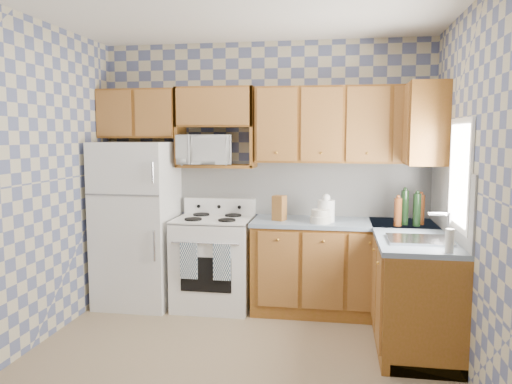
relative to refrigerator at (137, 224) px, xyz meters
The scene contains 30 objects.
floor 1.97m from the refrigerator, 44.43° to the right, with size 3.40×3.40×0.00m, color #897354.
back_wall 1.42m from the refrigerator, 15.35° to the left, with size 3.40×0.02×2.70m, color slate.
right_wall 3.27m from the refrigerator, 22.79° to the right, with size 0.02×3.20×2.70m, color slate.
backsplash_back 1.75m from the refrigerator, 11.47° to the left, with size 2.60×0.01×0.56m, color silver.
backsplash_right 3.02m from the refrigerator, ahead, with size 0.01×1.60×0.56m, color silver.
refrigerator is the anchor object (origin of this frame).
stove_body 0.89m from the refrigerator, ahead, with size 0.76×0.65×0.90m, color white.
cooktop 0.81m from the refrigerator, ahead, with size 0.76×0.65×0.03m, color silver.
backguard 0.87m from the refrigerator, 20.44° to the left, with size 0.76×0.08×0.17m, color white.
dish_towel_left 0.77m from the refrigerator, 26.42° to the right, with size 0.17×0.03×0.35m, color navy.
dish_towel_right 1.06m from the refrigerator, 18.30° to the right, with size 0.17×0.03×0.35m, color navy.
base_cabinets_back 2.14m from the refrigerator, ahead, with size 1.75×0.60×0.88m, color brown.
base_cabinets_right 2.74m from the refrigerator, ahead, with size 0.60×1.60×0.88m, color brown.
countertop_back 2.10m from the refrigerator, ahead, with size 1.77×0.63×0.04m, color slate.
countertop_right 2.71m from the refrigerator, ahead, with size 0.63×1.60×0.04m, color slate.
upper_cabinets_back 2.34m from the refrigerator, ahead, with size 1.75×0.33×0.74m, color brown.
upper_cabinets_fridge 1.15m from the refrigerator, 94.64° to the left, with size 0.82×0.33×0.50m, color brown.
upper_cabinets_right 2.99m from the refrigerator, ahead, with size 0.33×0.70×0.74m, color brown.
microwave_shelf 1.02m from the refrigerator, 12.94° to the left, with size 0.80×0.33×0.03m, color brown.
microwave 1.04m from the refrigerator, 12.77° to the left, with size 0.55×0.37×0.31m, color white.
sink 2.79m from the refrigerator, 16.65° to the right, with size 0.48×0.40×0.03m, color #B7B7BC.
window 3.13m from the refrigerator, 15.12° to the right, with size 0.02×0.66×0.86m, color white.
bottle_0 2.67m from the refrigerator, ahead, with size 0.07×0.07×0.32m, color black.
bottle_1 2.77m from the refrigerator, ahead, with size 0.07×0.07×0.30m, color black.
bottle_2 2.81m from the refrigerator, ahead, with size 0.07×0.07×0.28m, color #5A2B12.
bottle_3 2.60m from the refrigerator, ahead, with size 0.07×0.07×0.26m, color #5A2B12.
knife_block 1.49m from the refrigerator, ahead, with size 0.11×0.11×0.24m, color brown.
electric_kettle 1.94m from the refrigerator, ahead, with size 0.17×0.17×0.21m, color white.
food_containers 1.89m from the refrigerator, ahead, with size 0.20×0.20×0.13m, color beige, non-canonical shape.
soap_bottle 3.06m from the refrigerator, 22.55° to the right, with size 0.06×0.06×0.17m, color beige.
Camera 1 is at (0.75, -3.56, 1.75)m, focal length 35.00 mm.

